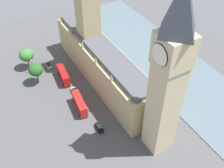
% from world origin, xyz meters
% --- Properties ---
extents(ground_plane, '(130.49, 130.49, 0.00)m').
position_xyz_m(ground_plane, '(0.00, 0.00, 0.00)').
color(ground_plane, '#4C4C4F').
extents(river_thames, '(29.84, 117.44, 0.25)m').
position_xyz_m(river_thames, '(-30.70, 0.00, 0.12)').
color(river_thames, slate).
rests_on(river_thames, ground).
extents(parliament_building, '(11.93, 60.49, 33.56)m').
position_xyz_m(parliament_building, '(-1.99, -1.49, 8.95)').
color(parliament_building, tan).
rests_on(parliament_building, ground).
extents(clock_tower, '(7.97, 7.97, 54.39)m').
position_xyz_m(clock_tower, '(-1.96, 35.61, 28.13)').
color(clock_tower, '#CCBA8E').
rests_on(clock_tower, ground).
extents(car_white_far_end, '(2.16, 4.57, 1.74)m').
position_xyz_m(car_white_far_end, '(14.23, -18.74, 0.89)').
color(car_white_far_end, silver).
rests_on(car_white_far_end, ground).
extents(double_decker_bus_opposite_hall, '(3.58, 10.70, 4.75)m').
position_xyz_m(double_decker_bus_opposite_hall, '(11.82, -7.55, 2.63)').
color(double_decker_bus_opposite_hall, red).
rests_on(double_decker_bus_opposite_hall, ground).
extents(car_silver_leading, '(2.10, 4.65, 1.74)m').
position_xyz_m(car_silver_leading, '(11.14, 1.66, 0.89)').
color(car_silver_leading, '#B7B7BC').
rests_on(car_silver_leading, ground).
extents(double_decker_bus_by_river_gate, '(3.71, 10.72, 4.75)m').
position_xyz_m(double_decker_bus_by_river_gate, '(12.83, 10.05, 2.63)').
color(double_decker_bus_by_river_gate, red).
rests_on(double_decker_bus_by_river_gate, ground).
extents(car_black_trailing, '(2.21, 4.47, 1.74)m').
position_xyz_m(car_black_trailing, '(11.16, 21.71, 0.89)').
color(car_black_trailing, black).
rests_on(car_black_trailing, ground).
extents(pedestrian_under_trees, '(0.44, 0.55, 1.55)m').
position_xyz_m(pedestrian_under_trees, '(7.51, 4.83, 0.70)').
color(pedestrian_under_trees, gray).
rests_on(pedestrian_under_trees, ground).
extents(plane_tree_kerbside, '(5.98, 5.98, 9.02)m').
position_xyz_m(plane_tree_kerbside, '(21.51, -22.32, 6.45)').
color(plane_tree_kerbside, brown).
rests_on(plane_tree_kerbside, ground).
extents(plane_tree_corner, '(5.69, 5.69, 8.79)m').
position_xyz_m(plane_tree_corner, '(21.16, -11.18, 6.34)').
color(plane_tree_corner, brown).
rests_on(plane_tree_corner, ground).
extents(street_lamp_near_tower, '(0.56, 0.56, 6.54)m').
position_xyz_m(street_lamp_near_tower, '(20.80, -18.16, 4.55)').
color(street_lamp_near_tower, black).
rests_on(street_lamp_near_tower, ground).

